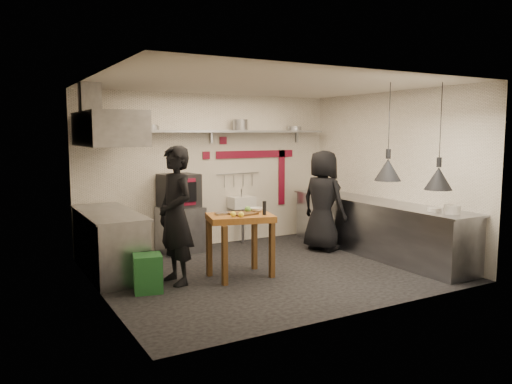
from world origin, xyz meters
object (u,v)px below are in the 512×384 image
oven_stand (181,229)px  combi_oven (179,191)px  prep_table (240,246)px  chef_right (323,201)px  green_bin (148,273)px  chef_left (176,215)px

oven_stand → combi_oven: combi_oven is taller
prep_table → chef_right: 2.25m
chef_right → oven_stand: bearing=47.5°
oven_stand → green_bin: oven_stand is taller
combi_oven → chef_right: size_ratio=0.34×
chef_left → prep_table: bearing=71.8°
green_bin → chef_right: size_ratio=0.28×
green_bin → prep_table: bearing=0.4°
oven_stand → chef_left: 1.94m
combi_oven → oven_stand: bearing=-72.0°
oven_stand → combi_oven: (-0.01, 0.02, 0.69)m
green_bin → chef_left: bearing=20.8°
chef_left → chef_right: size_ratio=1.07×
chef_left → chef_right: chef_left is taller
oven_stand → green_bin: 2.24m
combi_oven → chef_right: chef_right is taller
oven_stand → chef_right: bearing=-34.4°
combi_oven → prep_table: (0.21, -1.90, -0.63)m
green_bin → prep_table: (1.39, 0.01, 0.21)m
combi_oven → green_bin: combi_oven is taller
oven_stand → chef_left: (-0.72, -1.71, 0.56)m
chef_left → combi_oven: bearing=150.2°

